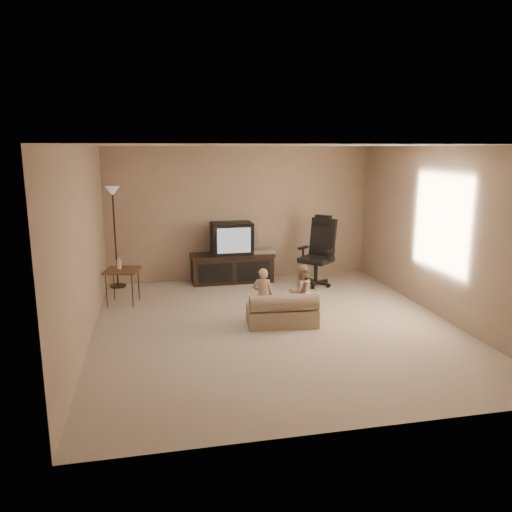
{
  "coord_description": "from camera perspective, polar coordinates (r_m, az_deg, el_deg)",
  "views": [
    {
      "loc": [
        -1.64,
        -6.51,
        2.47
      ],
      "look_at": [
        -0.15,
        0.6,
        0.89
      ],
      "focal_mm": 35.0,
      "sensor_mm": 36.0,
      "label": 1
    }
  ],
  "objects": [
    {
      "name": "floor",
      "position": [
        7.16,
        2.15,
        -7.92
      ],
      "size": [
        5.5,
        5.5,
        0.0
      ],
      "primitive_type": "plane",
      "color": "#B2A78D",
      "rests_on": "ground"
    },
    {
      "name": "room_shell",
      "position": [
        6.78,
        2.25,
        4.2
      ],
      "size": [
        5.5,
        5.5,
        5.5
      ],
      "color": "silver",
      "rests_on": "floor"
    },
    {
      "name": "tv_stand",
      "position": [
        9.34,
        -2.73,
        -0.13
      ],
      "size": [
        1.58,
        0.6,
        1.12
      ],
      "rotation": [
        0.0,
        0.0,
        0.01
      ],
      "color": "black",
      "rests_on": "floor"
    },
    {
      "name": "office_chair",
      "position": [
        9.18,
        7.12,
        -0.49
      ],
      "size": [
        0.83,
        0.83,
        1.27
      ],
      "rotation": [
        0.0,
        0.0,
        -0.81
      ],
      "color": "black",
      "rests_on": "floor"
    },
    {
      "name": "side_table",
      "position": [
        8.26,
        -15.1,
        -1.61
      ],
      "size": [
        0.61,
        0.61,
        0.77
      ],
      "rotation": [
        0.0,
        0.0,
        -0.21
      ],
      "color": "brown",
      "rests_on": "floor"
    },
    {
      "name": "floor_lamp",
      "position": [
        9.16,
        -15.95,
        4.59
      ],
      "size": [
        0.28,
        0.28,
        1.81
      ],
      "color": "black",
      "rests_on": "floor"
    },
    {
      "name": "child_sofa",
      "position": [
        7.11,
        3.05,
        -6.41
      ],
      "size": [
        1.03,
        0.65,
        0.48
      ],
      "rotation": [
        0.0,
        0.0,
        -0.1
      ],
      "color": "tan",
      "rests_on": "floor"
    },
    {
      "name": "toddler_left",
      "position": [
        7.18,
        0.77,
        -4.49
      ],
      "size": [
        0.33,
        0.27,
        0.8
      ],
      "primitive_type": "imported",
      "rotation": [
        0.0,
        0.0,
        2.91
      ],
      "color": "tan",
      "rests_on": "floor"
    },
    {
      "name": "toddler_right",
      "position": [
        7.35,
        5.12,
        -4.08
      ],
      "size": [
        0.43,
        0.28,
        0.81
      ],
      "primitive_type": "imported",
      "rotation": [
        0.0,
        0.0,
        3.32
      ],
      "color": "tan",
      "rests_on": "floor"
    }
  ]
}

